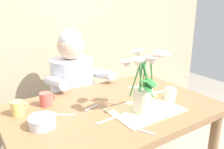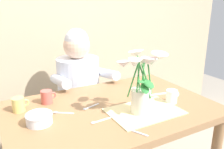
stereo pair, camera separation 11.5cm
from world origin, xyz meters
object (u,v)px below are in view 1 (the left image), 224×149
object	(u,v)px
flower_vase	(144,82)
ceramic_bowl	(42,121)
coffee_cup	(18,108)
tea_cup	(170,94)
seated_person	(74,99)
dinner_knife	(153,93)
ceramic_mug	(46,99)

from	to	relation	value
flower_vase	ceramic_bowl	size ratio (longest dim) A/B	2.63
coffee_cup	tea_cup	bearing A→B (deg)	-21.02
ceramic_bowl	seated_person	bearing A→B (deg)	54.27
dinner_knife	coffee_cup	world-z (taller)	coffee_cup
flower_vase	seated_person	bearing A→B (deg)	95.41
seated_person	ceramic_bowl	distance (m)	0.79
flower_vase	coffee_cup	size ratio (longest dim) A/B	3.85
ceramic_mug	tea_cup	size ratio (longest dim) A/B	1.00
seated_person	dinner_knife	bearing A→B (deg)	-63.46
ceramic_mug	ceramic_bowl	bearing A→B (deg)	-112.53
ceramic_bowl	dinner_knife	distance (m)	0.76
dinner_knife	ceramic_bowl	bearing A→B (deg)	-168.31
ceramic_bowl	ceramic_mug	xyz separation A→B (m)	(0.10, 0.23, 0.01)
dinner_knife	flower_vase	bearing A→B (deg)	-134.01
flower_vase	ceramic_mug	size ratio (longest dim) A/B	3.85
flower_vase	coffee_cup	bearing A→B (deg)	148.97
ceramic_bowl	coffee_cup	world-z (taller)	coffee_cup
seated_person	tea_cup	size ratio (longest dim) A/B	12.20
dinner_knife	ceramic_mug	size ratio (longest dim) A/B	2.04
coffee_cup	seated_person	bearing A→B (deg)	39.13
flower_vase	ceramic_mug	distance (m)	0.59
seated_person	coffee_cup	xyz separation A→B (m)	(-0.51, -0.42, 0.22)
tea_cup	seated_person	bearing A→B (deg)	113.66
ceramic_mug	coffee_cup	bearing A→B (deg)	-168.35
seated_person	tea_cup	bearing A→B (deg)	-67.43
ceramic_bowl	dinner_knife	xyz separation A→B (m)	(0.76, 0.02, -0.03)
coffee_cup	ceramic_mug	xyz separation A→B (m)	(0.17, 0.03, 0.00)
dinner_knife	ceramic_mug	xyz separation A→B (m)	(-0.66, 0.21, 0.04)
coffee_cup	ceramic_mug	distance (m)	0.17
seated_person	tea_cup	world-z (taller)	seated_person
seated_person	ceramic_mug	distance (m)	0.56
coffee_cup	flower_vase	bearing A→B (deg)	-31.03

